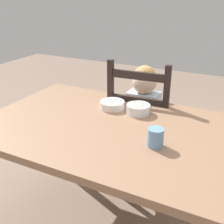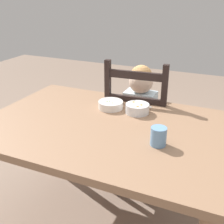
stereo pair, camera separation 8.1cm
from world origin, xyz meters
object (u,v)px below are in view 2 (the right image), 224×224
at_px(bowl_of_carrots, 137,108).
at_px(spoon, 133,109).
at_px(child_figure, 139,111).
at_px(drinking_cup, 158,136).
at_px(dining_table, 106,140).
at_px(bowl_of_peas, 111,105).
at_px(dining_chair, 138,130).

relative_size(bowl_of_carrots, spoon, 1.05).
bearing_deg(child_figure, spoon, -79.02).
bearing_deg(drinking_cup, bowl_of_carrots, 124.20).
height_order(child_figure, bowl_of_carrots, child_figure).
relative_size(dining_table, spoon, 10.19).
xyz_separation_m(bowl_of_peas, drinking_cup, (0.40, -0.33, 0.02)).
height_order(dining_table, child_figure, child_figure).
distance_m(bowl_of_carrots, drinking_cup, 0.39).
height_order(spoon, drinking_cup, drinking_cup).
height_order(dining_table, dining_chair, dining_chair).
relative_size(child_figure, spoon, 7.10).
relative_size(dining_chair, bowl_of_peas, 6.60).
relative_size(child_figure, bowl_of_peas, 6.22).
bearing_deg(bowl_of_carrots, dining_chair, 105.89).
xyz_separation_m(dining_table, child_figure, (0.02, 0.52, -0.02)).
height_order(dining_chair, bowl_of_carrots, dining_chair).
distance_m(dining_table, bowl_of_carrots, 0.28).
relative_size(bowl_of_carrots, drinking_cup, 1.54).
xyz_separation_m(dining_chair, spoon, (0.05, -0.26, 0.28)).
height_order(dining_chair, child_figure, dining_chair).
distance_m(dining_table, dining_chair, 0.55).
relative_size(bowl_of_peas, bowl_of_carrots, 1.08).
bearing_deg(bowl_of_carrots, bowl_of_peas, -179.99).
relative_size(dining_chair, spoon, 7.53).
bearing_deg(spoon, bowl_of_carrots, -43.58).
bearing_deg(drinking_cup, bowl_of_peas, 140.71).
distance_m(dining_chair, child_figure, 0.16).
height_order(bowl_of_carrots, spoon, bowl_of_carrots).
height_order(dining_table, bowl_of_peas, bowl_of_peas).
bearing_deg(dining_chair, child_figure, -145.72).
distance_m(child_figure, bowl_of_peas, 0.34).
xyz_separation_m(dining_table, spoon, (0.07, 0.26, 0.10)).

